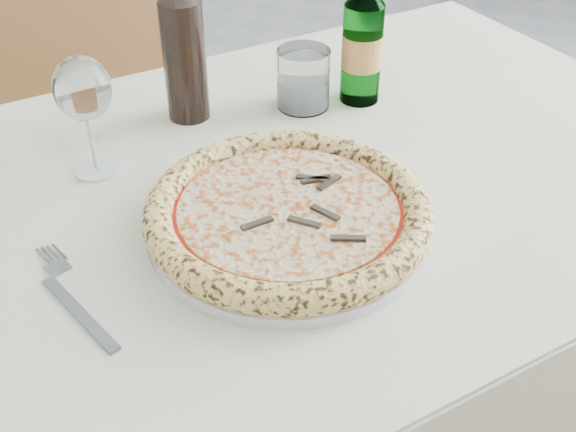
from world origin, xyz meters
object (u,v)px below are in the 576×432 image
Objects in this scene: plate at (288,223)px; wine_glass at (83,91)px; chair_far at (95,88)px; wine_bottle at (183,48)px; dining_table at (253,244)px; pizza at (288,212)px; tumbler at (303,82)px; beer_bottle at (362,42)px.

wine_glass is at bearing 123.82° from plate.
chair_far reaches higher than plate.
wine_bottle reaches higher than plate.
dining_table is 0.16m from pizza.
pizza is 2.07× the size of wine_glass.
wine_bottle is at bearing 161.18° from tumbler.
pizza is 0.32m from tumbler.
plate is 2.04× the size of wine_glass.
plate is (-0.01, -0.93, 0.23)m from chair_far.
tumbler is 0.36× the size of wine_bottle.
chair_far is 3.87× the size of beer_bottle.
tumbler is at bearing -76.31° from chair_far.
beer_bottle is (0.26, 0.24, 0.07)m from pizza.
tumbler reaches higher than plate.
beer_bottle is 0.93× the size of wine_bottle.
wine_bottle is at bearing 25.21° from wine_glass.
dining_table is 0.14m from plate.
dining_table is at bearing 90.00° from pizza.
dining_table is at bearing 90.00° from plate.
wine_bottle is (-0.00, -0.61, 0.33)m from chair_far.
wine_bottle reaches higher than chair_far.
beer_bottle is at bearing 42.14° from plate.
wine_glass is at bearing 179.77° from beer_bottle.
wine_bottle reaches higher than wine_glass.
pizza reaches higher than plate.
plate is at bearing -137.86° from beer_bottle.
plate is 3.70× the size of tumbler.
pizza is 0.36m from beer_bottle.
wine_glass is 1.81× the size of tumbler.
tumbler is at bearing 56.33° from plate.
plate is 1.41× the size of beer_bottle.
wine_glass is at bearing 123.82° from pizza.
wine_glass is 0.43m from beer_bottle.
beer_bottle is (0.43, -0.00, -0.02)m from wine_glass.
pizza is at bearing -123.67° from tumbler.
chair_far is at bearing 75.85° from wine_glass.
pizza is at bearing -90.00° from dining_table.
chair_far is at bearing 89.57° from wine_bottle.
beer_bottle is at bearing -0.23° from wine_glass.
pizza is at bearing -56.18° from wine_glass.
chair_far is 10.12× the size of tumbler.
wine_glass reaches higher than tumbler.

